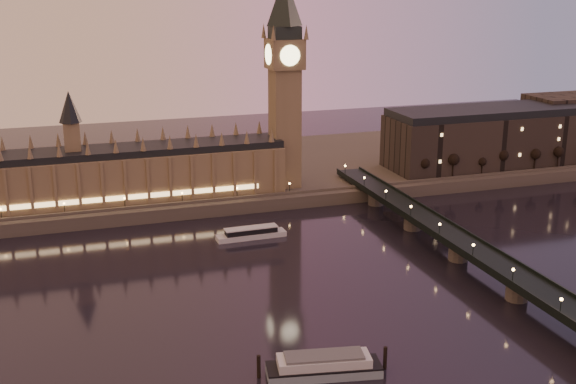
# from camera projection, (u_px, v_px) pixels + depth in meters

# --- Properties ---
(ground) EXTENTS (700.00, 700.00, 0.00)m
(ground) POSITION_uv_depth(u_px,v_px,m) (241.00, 313.00, 236.00)
(ground) COLOR black
(ground) RESTS_ON ground
(far_embankment) EXTENTS (560.00, 130.00, 6.00)m
(far_embankment) POSITION_uv_depth(u_px,v_px,m) (219.00, 173.00, 394.53)
(far_embankment) COLOR #423D35
(far_embankment) RESTS_ON ground
(palace_of_westminster) EXTENTS (180.00, 26.62, 52.00)m
(palace_of_westminster) POSITION_uv_depth(u_px,v_px,m) (88.00, 170.00, 328.27)
(palace_of_westminster) COLOR brown
(palace_of_westminster) RESTS_ON ground
(big_ben) EXTENTS (17.68, 17.68, 104.00)m
(big_ben) POSITION_uv_depth(u_px,v_px,m) (285.00, 69.00, 344.28)
(big_ben) COLOR brown
(big_ben) RESTS_ON ground
(westminster_bridge) EXTENTS (13.20, 260.00, 15.30)m
(westminster_bridge) POSITION_uv_depth(u_px,v_px,m) (485.00, 265.00, 261.66)
(westminster_bridge) COLOR black
(westminster_bridge) RESTS_ON ground
(city_block) EXTENTS (155.00, 45.00, 34.00)m
(city_block) POSITION_uv_depth(u_px,v_px,m) (517.00, 132.00, 407.04)
(city_block) COLOR black
(city_block) RESTS_ON ground
(bare_tree_0) EXTENTS (5.11, 5.11, 10.39)m
(bare_tree_0) POSITION_uv_depth(u_px,v_px,m) (425.00, 165.00, 368.79)
(bare_tree_0) COLOR black
(bare_tree_0) RESTS_ON ground
(bare_tree_1) EXTENTS (5.11, 5.11, 10.39)m
(bare_tree_1) POSITION_uv_depth(u_px,v_px,m) (453.00, 163.00, 373.59)
(bare_tree_1) COLOR black
(bare_tree_1) RESTS_ON ground
(bare_tree_2) EXTENTS (5.11, 5.11, 10.39)m
(bare_tree_2) POSITION_uv_depth(u_px,v_px,m) (480.00, 160.00, 378.39)
(bare_tree_2) COLOR black
(bare_tree_2) RESTS_ON ground
(bare_tree_3) EXTENTS (5.11, 5.11, 10.39)m
(bare_tree_3) POSITION_uv_depth(u_px,v_px,m) (506.00, 158.00, 383.18)
(bare_tree_3) COLOR black
(bare_tree_3) RESTS_ON ground
(bare_tree_4) EXTENTS (5.11, 5.11, 10.39)m
(bare_tree_4) POSITION_uv_depth(u_px,v_px,m) (532.00, 156.00, 387.98)
(bare_tree_4) COLOR black
(bare_tree_4) RESTS_ON ground
(bare_tree_5) EXTENTS (5.11, 5.11, 10.39)m
(bare_tree_5) POSITION_uv_depth(u_px,v_px,m) (557.00, 154.00, 392.78)
(bare_tree_5) COLOR black
(bare_tree_5) RESTS_ON ground
(cruise_boat_a) EXTENTS (29.81, 7.08, 4.75)m
(cruise_boat_a) POSITION_uv_depth(u_px,v_px,m) (251.00, 233.00, 304.21)
(cruise_boat_a) COLOR silver
(cruise_boat_a) RESTS_ON ground
(moored_barge) EXTENTS (36.02, 14.40, 6.71)m
(moored_barge) POSITION_uv_depth(u_px,v_px,m) (324.00, 366.00, 198.47)
(moored_barge) COLOR #8197A4
(moored_barge) RESTS_ON ground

